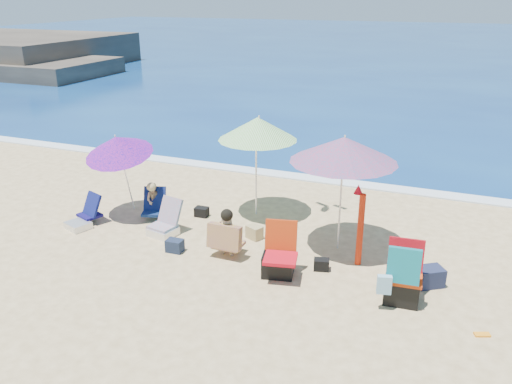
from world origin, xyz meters
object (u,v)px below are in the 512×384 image
at_px(furled_umbrella, 360,222).
at_px(person_center, 226,234).
at_px(umbrella_blue, 118,146).
at_px(chair_rainbow, 165,225).
at_px(chair_navy, 84,218).
at_px(camp_chair_right, 402,281).
at_px(person_left, 154,200).
at_px(camp_chair_left, 279,260).
at_px(umbrella_turquoise, 344,150).
at_px(umbrella_striped, 258,129).

xyz_separation_m(furled_umbrella, person_center, (-2.32, -0.61, -0.36)).
bearing_deg(umbrella_blue, chair_rainbow, -19.52).
bearing_deg(chair_navy, camp_chair_right, -4.49).
xyz_separation_m(umbrella_blue, person_left, (0.67, 0.19, -1.20)).
distance_m(furled_umbrella, camp_chair_right, 1.41).
bearing_deg(camp_chair_left, umbrella_turquoise, 61.81).
bearing_deg(chair_navy, furled_umbrella, 4.85).
bearing_deg(camp_chair_right, umbrella_blue, 168.38).
bearing_deg(person_center, furled_umbrella, 14.64).
height_order(umbrella_blue, furled_umbrella, umbrella_blue).
bearing_deg(chair_rainbow, person_center, -14.25).
distance_m(umbrella_blue, furled_umbrella, 5.25).
distance_m(umbrella_turquoise, person_center, 2.62).
relative_size(umbrella_turquoise, umbrella_striped, 1.01).
xyz_separation_m(umbrella_striped, person_center, (0.18, -2.03, -1.49)).
relative_size(umbrella_turquoise, chair_rainbow, 3.06).
relative_size(person_center, person_left, 1.09).
relative_size(umbrella_blue, chair_rainbow, 2.67).
bearing_deg(umbrella_turquoise, camp_chair_left, -118.19).
relative_size(furled_umbrella, person_center, 1.59).
relative_size(umbrella_blue, camp_chair_right, 1.91).
bearing_deg(umbrella_striped, chair_rainbow, -130.14).
xyz_separation_m(chair_rainbow, person_center, (1.55, -0.39, 0.27)).
xyz_separation_m(umbrella_turquoise, camp_chair_right, (1.35, -1.45, -1.60)).
height_order(umbrella_striped, person_left, umbrella_striped).
xyz_separation_m(camp_chair_left, person_left, (-3.32, 1.35, 0.10)).
bearing_deg(chair_navy, umbrella_blue, 57.07).
relative_size(chair_rainbow, camp_chair_left, 0.76).
bearing_deg(chair_navy, umbrella_striped, 30.98).
bearing_deg(camp_chair_right, chair_navy, 175.51).
relative_size(camp_chair_right, person_left, 1.18).
bearing_deg(person_left, chair_navy, -141.10).
relative_size(umbrella_blue, camp_chair_left, 2.03).
xyz_separation_m(umbrella_striped, chair_navy, (-3.16, -1.90, -1.77)).
bearing_deg(camp_chair_left, chair_navy, 174.64).
bearing_deg(camp_chair_right, umbrella_turquoise, 132.90).
height_order(umbrella_blue, chair_navy, umbrella_blue).
distance_m(chair_navy, person_center, 3.36).
bearing_deg(camp_chair_right, camp_chair_left, 177.41).
relative_size(umbrella_turquoise, umbrella_blue, 1.15).
bearing_deg(umbrella_striped, camp_chair_left, -60.54).
relative_size(chair_rainbow, person_center, 0.78).
distance_m(camp_chair_left, person_center, 1.18).
xyz_separation_m(umbrella_striped, chair_rainbow, (-1.37, -1.63, -1.75)).
relative_size(umbrella_turquoise, camp_chair_left, 2.33).
bearing_deg(person_left, umbrella_blue, -163.98).
bearing_deg(person_left, chair_rainbow, -45.92).
xyz_separation_m(umbrella_turquoise, chair_navy, (-5.20, -0.94, -1.80)).
bearing_deg(person_center, umbrella_turquoise, 29.76).
distance_m(umbrella_blue, camp_chair_right, 6.32).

